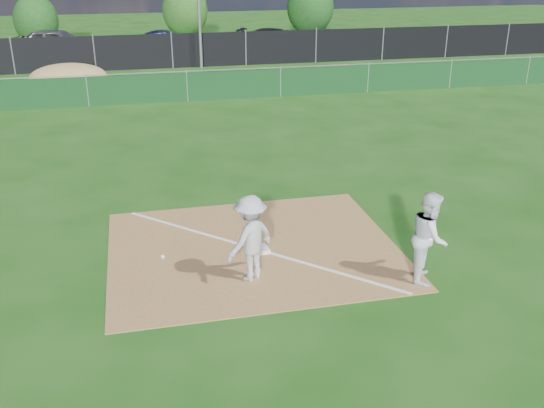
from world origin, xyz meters
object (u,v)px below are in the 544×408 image
(car_left, at_px, (57,43))
(tree_right, at_px, (310,7))
(tree_left, at_px, (36,20))
(first_base, at_px, (259,249))
(car_mid, at_px, (169,43))
(tree_mid, at_px, (185,10))
(play_at_first, at_px, (250,238))
(runner, at_px, (429,237))
(car_right, at_px, (277,40))

(car_left, bearing_deg, tree_right, -57.34)
(tree_left, height_order, tree_right, tree_right)
(tree_right, bearing_deg, first_base, -108.00)
(car_mid, xyz_separation_m, tree_mid, (1.74, 7.41, 1.23))
(first_base, relative_size, car_mid, 0.09)
(tree_mid, bearing_deg, tree_left, -167.13)
(tree_left, bearing_deg, play_at_first, -76.89)
(play_at_first, height_order, runner, runner)
(tree_left, bearing_deg, tree_right, 3.85)
(car_left, distance_m, car_mid, 6.45)
(car_right, distance_m, tree_left, 15.61)
(runner, bearing_deg, tree_mid, 26.32)
(car_left, bearing_deg, car_mid, -82.10)
(tree_left, height_order, tree_mid, tree_mid)
(first_base, height_order, tree_mid, tree_mid)
(first_base, xyz_separation_m, tree_mid, (1.75, 33.85, 1.89))
(tree_right, bearing_deg, runner, -102.66)
(runner, height_order, car_mid, runner)
(first_base, height_order, tree_right, tree_right)
(car_left, xyz_separation_m, tree_mid, (8.15, 6.71, 1.10))
(first_base, bearing_deg, runner, -31.77)
(car_right, relative_size, tree_mid, 1.27)
(first_base, xyz_separation_m, car_right, (6.65, 26.31, 0.65))
(runner, xyz_separation_m, tree_mid, (-1.14, 35.64, 1.06))
(runner, distance_m, tree_right, 35.55)
(car_right, bearing_deg, tree_left, 93.39)
(first_base, height_order, tree_left, tree_left)
(car_left, distance_m, tree_right, 18.06)
(car_mid, distance_m, tree_mid, 7.71)
(runner, bearing_deg, car_mid, 30.31)
(play_at_first, xyz_separation_m, car_mid, (0.40, 27.50, -0.15))
(first_base, height_order, car_left, car_left)
(runner, xyz_separation_m, tree_right, (7.79, 34.67, 1.17))
(car_left, height_order, car_mid, car_left)
(tree_mid, bearing_deg, car_mid, -103.21)
(play_at_first, distance_m, runner, 3.36)
(first_base, bearing_deg, tree_right, 72.00)
(car_right, relative_size, tree_right, 1.20)
(car_right, bearing_deg, car_left, 109.71)
(first_base, xyz_separation_m, car_left, (-6.40, 27.13, 0.79))
(first_base, relative_size, tree_right, 0.09)
(car_right, bearing_deg, runner, -164.29)
(tree_left, bearing_deg, car_right, -19.93)
(runner, bearing_deg, car_right, 16.88)
(car_right, bearing_deg, tree_mid, 56.33)
(car_mid, relative_size, tree_left, 1.30)
(car_mid, height_order, tree_mid, tree_mid)
(tree_left, relative_size, tree_mid, 0.87)
(first_base, relative_size, runner, 0.21)
(runner, distance_m, car_mid, 28.38)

